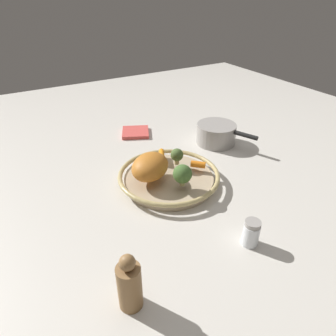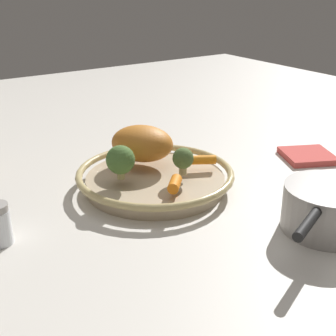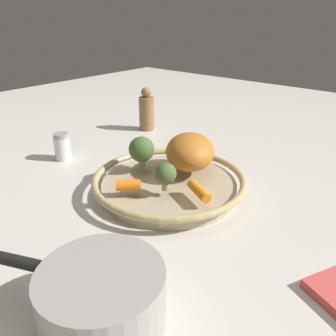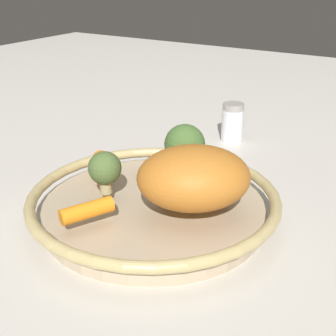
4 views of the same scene
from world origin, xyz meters
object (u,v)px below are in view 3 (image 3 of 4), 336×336
roast_chicken_piece (190,151)px  salt_shaker (62,147)px  baby_carrot_right (199,191)px  broccoli_floret_edge (140,150)px  pepper_mill (147,111)px  serving_bowl (169,184)px  baby_carrot_near_rim (128,185)px  broccoli_floret_mid (166,174)px  saucepan (101,298)px

roast_chicken_piece → salt_shaker: size_ratio=1.88×
baby_carrot_right → broccoli_floret_edge: 0.18m
salt_shaker → pepper_mill: size_ratio=0.52×
serving_bowl → broccoli_floret_edge: 0.10m
baby_carrot_near_rim → broccoli_floret_edge: (0.06, -0.09, 0.03)m
broccoli_floret_mid → saucepan: size_ratio=0.24×
broccoli_floret_mid → saucepan: bearing=114.8°
broccoli_floret_edge → saucepan: (-0.23, 0.30, -0.04)m
roast_chicken_piece → saucepan: bearing=111.5°
baby_carrot_near_rim → saucepan: 0.27m
baby_carrot_right → pepper_mill: pepper_mill is taller
pepper_mill → broccoli_floret_mid: bearing=137.8°
broccoli_floret_edge → saucepan: broccoli_floret_edge is taller
roast_chicken_piece → pepper_mill: 0.40m
saucepan → pepper_mill: bearing=-50.6°
broccoli_floret_edge → salt_shaker: 0.25m
serving_bowl → baby_carrot_near_rim: bearing=78.8°
baby_carrot_right → salt_shaker: size_ratio=0.87×
pepper_mill → saucepan: size_ratio=0.58×
salt_shaker → saucepan: 0.54m
serving_bowl → broccoli_floret_edge: size_ratio=4.79×
broccoli_floret_edge → salt_shaker: bearing=8.2°
baby_carrot_right → salt_shaker: (0.42, 0.01, -0.01)m
serving_bowl → pepper_mill: bearing=-40.3°
baby_carrot_near_rim → broccoli_floret_mid: (-0.05, -0.05, 0.02)m
baby_carrot_near_rim → salt_shaker: bearing=-10.7°
salt_shaker → broccoli_floret_edge: bearing=-171.8°
roast_chicken_piece → saucepan: size_ratio=0.57×
baby_carrot_near_rim → broccoli_floret_edge: broccoli_floret_edge is taller
salt_shaker → roast_chicken_piece: bearing=-163.0°
roast_chicken_piece → broccoli_floret_edge: 0.11m
broccoli_floret_mid → saucepan: (-0.12, 0.25, -0.03)m
roast_chicken_piece → broccoli_floret_mid: bearing=103.3°
salt_shaker → broccoli_floret_mid: bearing=178.5°
baby_carrot_near_rim → pepper_mill: pepper_mill is taller
broccoli_floret_mid → saucepan: 0.28m
serving_bowl → roast_chicken_piece: (-0.01, -0.06, 0.06)m
serving_bowl → roast_chicken_piece: bearing=-96.7°
baby_carrot_near_rim → broccoli_floret_mid: size_ratio=0.85×
baby_carrot_near_rim → broccoli_floret_mid: bearing=-137.7°
baby_carrot_right → pepper_mill: bearing=-35.8°
baby_carrot_near_rim → salt_shaker: size_ratio=0.66×
roast_chicken_piece → broccoli_floret_mid: size_ratio=2.43×
broccoli_floret_edge → broccoli_floret_mid: size_ratio=1.22×
broccoli_floret_edge → salt_shaker: size_ratio=0.95×
serving_bowl → salt_shaker: salt_shaker is taller
broccoli_floret_edge → broccoli_floret_mid: 0.12m
baby_carrot_near_rim → pepper_mill: 0.48m
serving_bowl → salt_shaker: bearing=7.1°
broccoli_floret_mid → pepper_mill: size_ratio=0.40×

